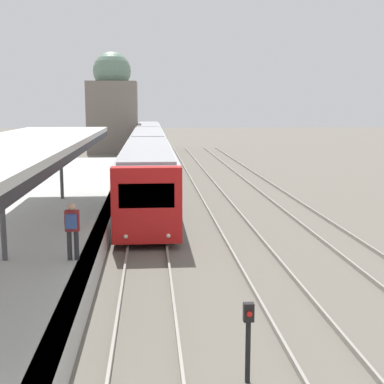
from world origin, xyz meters
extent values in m
cube|color=black|center=(-2.09, 9.58, 3.83)|extent=(0.08, 25.68, 0.24)
cylinder|color=#47474C|center=(-4.05, 9.58, 2.41)|extent=(0.16, 0.16, 3.08)
cylinder|color=#47474C|center=(-4.05, 19.85, 2.41)|extent=(0.16, 0.16, 3.08)
cylinder|color=#2D2D33|center=(-2.19, 9.46, 1.29)|extent=(0.14, 0.14, 0.85)
cylinder|color=#2D2D33|center=(-1.99, 9.46, 1.29)|extent=(0.14, 0.14, 0.85)
cube|color=maroon|center=(-2.09, 9.46, 2.02)|extent=(0.40, 0.22, 0.60)
sphere|color=tan|center=(-2.09, 9.46, 2.42)|extent=(0.22, 0.22, 0.22)
cube|color=#334C8E|center=(-2.09, 9.26, 2.04)|extent=(0.30, 0.18, 0.40)
cube|color=red|center=(0.00, 13.64, 1.67)|extent=(2.57, 0.70, 2.79)
cube|color=black|center=(0.00, 13.31, 2.06)|extent=(2.00, 0.04, 0.89)
sphere|color=#EFEACC|center=(-0.77, 13.30, 0.57)|extent=(0.16, 0.16, 0.16)
sphere|color=#EFEACC|center=(0.77, 13.30, 0.57)|extent=(0.16, 0.16, 0.16)
cube|color=#B7B7BC|center=(0.00, 22.15, 1.67)|extent=(2.57, 16.31, 2.79)
cube|color=gray|center=(0.00, 22.15, 3.12)|extent=(2.26, 15.99, 0.12)
cube|color=black|center=(0.00, 22.15, 1.97)|extent=(2.59, 15.01, 0.73)
cylinder|color=black|center=(-1.09, 16.84, 0.35)|extent=(0.12, 0.70, 0.70)
cylinder|color=black|center=(1.09, 16.84, 0.35)|extent=(0.12, 0.70, 0.70)
cylinder|color=black|center=(-1.09, 27.45, 0.35)|extent=(0.12, 0.70, 0.70)
cylinder|color=black|center=(1.09, 27.45, 0.35)|extent=(0.12, 0.70, 0.70)
cube|color=#B7B7BC|center=(0.00, 38.81, 1.67)|extent=(2.57, 16.31, 2.79)
cube|color=gray|center=(0.00, 38.81, 3.12)|extent=(2.26, 15.99, 0.12)
cube|color=black|center=(0.00, 38.81, 1.97)|extent=(2.59, 15.01, 0.73)
cylinder|color=black|center=(-1.09, 33.51, 0.35)|extent=(0.12, 0.70, 0.70)
cylinder|color=black|center=(1.09, 33.51, 0.35)|extent=(0.12, 0.70, 0.70)
cylinder|color=black|center=(-1.09, 44.11, 0.35)|extent=(0.12, 0.70, 0.70)
cylinder|color=black|center=(1.09, 44.11, 0.35)|extent=(0.12, 0.70, 0.70)
cube|color=#B7B7BC|center=(0.00, 55.47, 1.67)|extent=(2.57, 16.31, 2.79)
cube|color=gray|center=(0.00, 55.47, 3.12)|extent=(2.26, 15.99, 0.12)
cube|color=black|center=(0.00, 55.47, 1.97)|extent=(2.59, 15.01, 0.73)
cylinder|color=black|center=(-1.09, 50.17, 0.35)|extent=(0.12, 0.70, 0.70)
cylinder|color=black|center=(1.09, 50.17, 0.35)|extent=(0.12, 0.70, 0.70)
cylinder|color=black|center=(-1.09, 60.77, 0.35)|extent=(0.12, 0.70, 0.70)
cylinder|color=black|center=(1.09, 60.77, 0.35)|extent=(0.12, 0.70, 0.70)
cylinder|color=black|center=(1.96, 3.83, 0.62)|extent=(0.10, 0.10, 1.23)
cube|color=black|center=(1.96, 3.83, 1.41)|extent=(0.20, 0.14, 0.36)
sphere|color=red|center=(1.96, 3.74, 1.41)|extent=(0.11, 0.11, 0.11)
cube|color=slate|center=(-3.96, 55.50, 3.92)|extent=(5.45, 5.45, 7.83)
sphere|color=slate|center=(-3.96, 55.50, 8.99)|extent=(4.19, 4.19, 4.19)
camera|label=1|loc=(0.14, -5.60, 5.26)|focal=50.00mm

